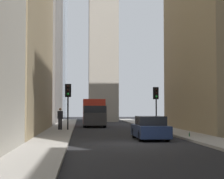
% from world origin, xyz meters
% --- Properties ---
extents(ground_plane, '(135.00, 135.00, 0.00)m').
position_xyz_m(ground_plane, '(0.00, 0.00, 0.00)').
color(ground_plane, black).
extents(sidewalk_right, '(90.00, 2.20, 0.14)m').
position_xyz_m(sidewalk_right, '(0.00, 4.50, 0.07)').
color(sidewalk_right, gray).
rests_on(sidewalk_right, ground_plane).
extents(sidewalk_left, '(90.00, 2.20, 0.14)m').
position_xyz_m(sidewalk_left, '(0.00, -4.50, 0.07)').
color(sidewalk_left, gray).
rests_on(sidewalk_left, ground_plane).
extents(building_right_far, '(18.30, 10.50, 26.88)m').
position_xyz_m(building_right_far, '(31.52, 10.59, 13.45)').
color(building_right_far, gray).
rests_on(building_right_far, ground_plane).
extents(delivery_truck, '(6.46, 2.25, 2.84)m').
position_xyz_m(delivery_truck, '(20.17, 1.40, 1.46)').
color(delivery_truck, red).
rests_on(delivery_truck, ground_plane).
extents(sedan_navy, '(4.30, 1.78, 1.42)m').
position_xyz_m(sedan_navy, '(2.73, -1.40, 0.66)').
color(sedan_navy, navy).
rests_on(sedan_navy, ground_plane).
extents(traffic_light_midblock, '(0.43, 0.52, 3.78)m').
position_xyz_m(traffic_light_midblock, '(11.80, 3.83, 2.92)').
color(traffic_light_midblock, black).
rests_on(traffic_light_midblock, sidewalk_right).
extents(traffic_light_far_junction, '(0.43, 0.52, 3.67)m').
position_xyz_m(traffic_light_far_junction, '(13.94, -3.96, 2.83)').
color(traffic_light_far_junction, black).
rests_on(traffic_light_far_junction, sidewalk_left).
extents(pedestrian, '(0.26, 0.44, 1.79)m').
position_xyz_m(pedestrian, '(11.86, 4.47, 1.12)').
color(pedestrian, black).
rests_on(pedestrian, sidewalk_right).
extents(discarded_bottle, '(0.07, 0.07, 0.27)m').
position_xyz_m(discarded_bottle, '(3.24, -3.96, 0.25)').
color(discarded_bottle, '#236033').
rests_on(discarded_bottle, sidewalk_left).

